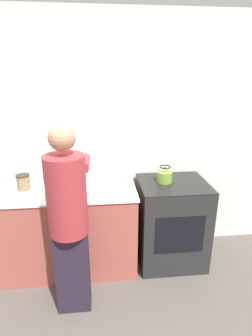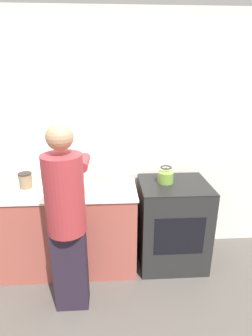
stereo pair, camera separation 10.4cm
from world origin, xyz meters
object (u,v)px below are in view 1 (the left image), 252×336
(knife, at_px, (70,192))
(cutting_board, at_px, (68,194))
(kettle, at_px, (165,175))
(oven, at_px, (171,222))
(person, at_px, (69,217))
(canister_jar, at_px, (23,182))
(bowl_prep, at_px, (2,194))

(knife, bearing_deg, cutting_board, -142.74)
(kettle, bearing_deg, knife, -171.75)
(oven, bearing_deg, kettle, 160.77)
(person, relative_size, canister_jar, 10.61)
(person, relative_size, kettle, 9.68)
(cutting_board, xyz_separation_m, bowl_prep, (-0.61, 0.03, 0.02))
(oven, relative_size, bowl_prep, 6.73)
(knife, distance_m, kettle, 0.97)
(canister_jar, bearing_deg, bowl_prep, -138.94)
(oven, xyz_separation_m, bowl_prep, (-1.68, -0.09, 0.46))
(oven, bearing_deg, person, -151.76)
(oven, xyz_separation_m, canister_jar, (-1.51, 0.05, 0.52))
(oven, xyz_separation_m, knife, (-1.05, -0.11, 0.46))
(oven, relative_size, canister_jar, 5.97)
(kettle, bearing_deg, person, -147.98)
(oven, relative_size, cutting_board, 2.85)
(bowl_prep, xyz_separation_m, canister_jar, (0.17, 0.14, 0.05))
(canister_jar, bearing_deg, oven, -2.06)
(oven, xyz_separation_m, person, (-1.01, -0.55, 0.44))
(cutting_board, height_order, bowl_prep, bowl_prep)
(person, xyz_separation_m, kettle, (0.92, 0.58, 0.10))
(cutting_board, relative_size, kettle, 1.91)
(person, distance_m, knife, 0.44)
(cutting_board, height_order, canister_jar, canister_jar)
(oven, bearing_deg, knife, -174.19)
(knife, relative_size, bowl_prep, 1.72)
(knife, distance_m, bowl_prep, 0.63)
(kettle, bearing_deg, bowl_prep, -175.59)
(cutting_board, bearing_deg, bowl_prep, 176.76)
(oven, height_order, knife, oven)
(kettle, relative_size, canister_jar, 1.10)
(oven, distance_m, cutting_board, 1.16)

